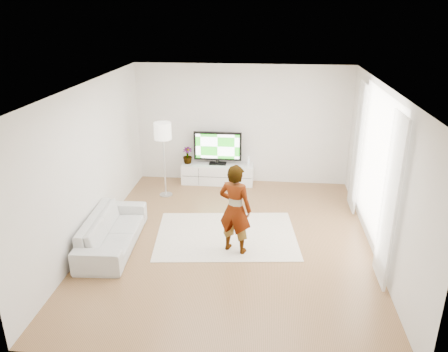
# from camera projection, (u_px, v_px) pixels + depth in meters

# --- Properties ---
(floor) EXTENTS (6.00, 6.00, 0.00)m
(floor) POSITION_uv_depth(u_px,v_px,m) (230.00, 241.00, 7.96)
(floor) COLOR #9B6A46
(floor) RESTS_ON ground
(ceiling) EXTENTS (6.00, 6.00, 0.00)m
(ceiling) POSITION_uv_depth(u_px,v_px,m) (231.00, 87.00, 6.94)
(ceiling) COLOR white
(ceiling) RESTS_ON wall_back
(wall_left) EXTENTS (0.02, 6.00, 2.80)m
(wall_left) POSITION_uv_depth(u_px,v_px,m) (90.00, 164.00, 7.69)
(wall_left) COLOR silver
(wall_left) RESTS_ON floor
(wall_right) EXTENTS (0.02, 6.00, 2.80)m
(wall_right) POSITION_uv_depth(u_px,v_px,m) (381.00, 174.00, 7.21)
(wall_right) COLOR silver
(wall_right) RESTS_ON floor
(wall_back) EXTENTS (5.00, 0.02, 2.80)m
(wall_back) POSITION_uv_depth(u_px,v_px,m) (242.00, 125.00, 10.23)
(wall_back) COLOR silver
(wall_back) RESTS_ON floor
(wall_front) EXTENTS (5.00, 0.02, 2.80)m
(wall_front) POSITION_uv_depth(u_px,v_px,m) (206.00, 266.00, 4.67)
(wall_front) COLOR silver
(wall_front) RESTS_ON floor
(window) EXTENTS (0.01, 2.60, 2.50)m
(window) POSITION_uv_depth(u_px,v_px,m) (376.00, 165.00, 7.47)
(window) COLOR white
(window) RESTS_ON wall_right
(curtain_near) EXTENTS (0.04, 0.70, 2.60)m
(curtain_near) POSITION_uv_depth(u_px,v_px,m) (390.00, 202.00, 6.31)
(curtain_near) COLOR white
(curtain_near) RESTS_ON floor
(curtain_far) EXTENTS (0.04, 0.70, 2.60)m
(curtain_far) POSITION_uv_depth(u_px,v_px,m) (357.00, 148.00, 8.72)
(curtain_far) COLOR white
(curtain_far) RESTS_ON floor
(media_console) EXTENTS (1.70, 0.48, 0.48)m
(media_console) POSITION_uv_depth(u_px,v_px,m) (218.00, 174.00, 10.49)
(media_console) COLOR white
(media_console) RESTS_ON floor
(television) EXTENTS (1.13, 0.22, 0.79)m
(television) POSITION_uv_depth(u_px,v_px,m) (218.00, 147.00, 10.27)
(television) COLOR black
(television) RESTS_ON media_console
(game_console) EXTENTS (0.06, 0.16, 0.22)m
(game_console) POSITION_uv_depth(u_px,v_px,m) (249.00, 161.00, 10.29)
(game_console) COLOR white
(game_console) RESTS_ON media_console
(potted_plant) EXTENTS (0.26, 0.26, 0.40)m
(potted_plant) POSITION_uv_depth(u_px,v_px,m) (187.00, 155.00, 10.40)
(potted_plant) COLOR #3F7238
(potted_plant) RESTS_ON media_console
(rug) EXTENTS (2.76, 2.13, 0.01)m
(rug) POSITION_uv_depth(u_px,v_px,m) (226.00, 235.00, 8.15)
(rug) COLOR #F3E4CF
(rug) RESTS_ON floor
(player) EXTENTS (0.67, 0.55, 1.59)m
(player) POSITION_uv_depth(u_px,v_px,m) (235.00, 209.00, 7.35)
(player) COLOR #334772
(player) RESTS_ON rug
(sofa) EXTENTS (0.91, 2.07, 0.59)m
(sofa) POSITION_uv_depth(u_px,v_px,m) (112.00, 231.00, 7.69)
(sofa) COLOR silver
(sofa) RESTS_ON floor
(floor_lamp) EXTENTS (0.37, 0.37, 1.68)m
(floor_lamp) POSITION_uv_depth(u_px,v_px,m) (163.00, 134.00, 9.38)
(floor_lamp) COLOR silver
(floor_lamp) RESTS_ON floor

